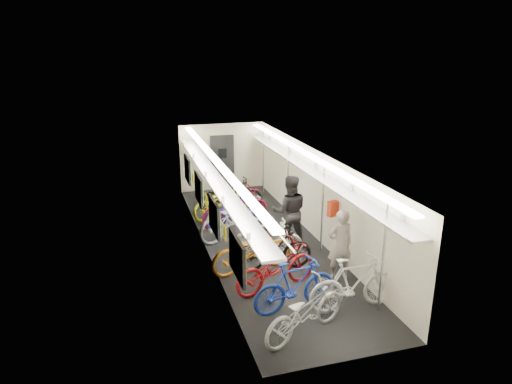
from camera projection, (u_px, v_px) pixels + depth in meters
train_car_shell at (242, 177)px, 12.20m from camera, size 10.00×10.00×10.00m
bicycle_0 at (305, 311)px, 8.09m from camera, size 2.01×1.39×1.00m
bicycle_1 at (295, 285)px, 8.88m from camera, size 1.85×0.76×1.08m
bicycle_2 at (276, 267)px, 9.66m from camera, size 2.09×1.21×1.04m
bicycle_3 at (274, 249)px, 10.50m from camera, size 1.82×0.67×1.07m
bicycle_4 at (252, 250)px, 10.44m from camera, size 2.10×1.04×1.05m
bicycle_5 at (267, 239)px, 11.08m from camera, size 1.82×1.02×1.05m
bicycle_6 at (235, 218)px, 12.27m from camera, size 2.34×1.50×1.16m
bicycle_7 at (234, 211)px, 12.92m from camera, size 1.76×0.54×1.05m
bicycle_8 at (235, 208)px, 13.12m from camera, size 2.22×1.22×1.11m
bicycle_9 at (232, 195)px, 14.18m from camera, size 1.96×0.69×1.16m
bicycle_10 at (221, 201)px, 13.81m from camera, size 2.04×1.29×1.01m
bicycle_11 at (354, 283)px, 8.89m from camera, size 1.90×0.56×1.14m
passenger_near at (340, 245)px, 10.04m from camera, size 0.60×0.39×1.63m
passenger_mid at (289, 211)px, 11.68m from camera, size 1.07×0.92×1.90m
backpack at (333, 209)px, 10.90m from camera, size 0.28×0.19×0.38m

